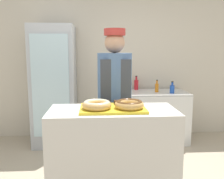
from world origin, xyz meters
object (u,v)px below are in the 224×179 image
object	(u,v)px
donut_light_glaze	(97,104)
bottle_orange	(157,87)
brownie_back_right	(118,102)
chest_freezer	(157,116)
serving_tray	(113,108)
brownie_back_left	(105,102)
beverage_fridge	(54,86)
bottle_red	(136,84)
baker_person	(115,102)
bottle_blue	(172,89)
donut_chocolate_glaze	(129,104)

from	to	relation	value
donut_light_glaze	bottle_orange	xyz separation A→B (m)	(1.01, 1.77, -0.11)
brownie_back_right	chest_freezer	world-z (taller)	brownie_back_right
serving_tray	brownie_back_left	size ratio (longest dim) A/B	7.72
beverage_fridge	chest_freezer	distance (m)	1.79
serving_tray	brownie_back_right	distance (m)	0.17
chest_freezer	bottle_red	xyz separation A→B (m)	(-0.32, 0.25, 0.52)
serving_tray	baker_person	world-z (taller)	baker_person
serving_tray	bottle_orange	world-z (taller)	bottle_orange
brownie_back_left	brownie_back_right	distance (m)	0.13
beverage_fridge	chest_freezer	world-z (taller)	beverage_fridge
beverage_fridge	bottle_blue	xyz separation A→B (m)	(1.91, -0.16, -0.04)
bottle_red	beverage_fridge	bearing A→B (deg)	-169.63
baker_person	serving_tray	bearing A→B (deg)	-96.28
brownie_back_left	brownie_back_right	bearing A→B (deg)	0.00
beverage_fridge	bottle_blue	distance (m)	1.92
donut_light_glaze	beverage_fridge	xyz separation A→B (m)	(-0.68, 1.79, -0.08)
brownie_back_left	brownie_back_right	xyz separation A→B (m)	(0.13, 0.00, 0.00)
serving_tray	brownie_back_left	distance (m)	0.17
brownie_back_left	donut_light_glaze	bearing A→B (deg)	-111.89
brownie_back_left	bottle_red	distance (m)	1.93
baker_person	beverage_fridge	size ratio (longest dim) A/B	0.92
baker_person	bottle_orange	size ratio (longest dim) A/B	8.72
donut_chocolate_glaze	bottle_blue	distance (m)	1.88
serving_tray	brownie_back_left	xyz separation A→B (m)	(-0.07, 0.16, 0.03)
donut_light_glaze	bottle_blue	world-z (taller)	donut_light_glaze
donut_light_glaze	baker_person	world-z (taller)	baker_person
baker_person	bottle_blue	xyz separation A→B (m)	(1.01, 1.03, -0.02)
serving_tray	bottle_orange	bearing A→B (deg)	63.49
donut_chocolate_glaze	bottle_red	bearing A→B (deg)	78.95
donut_chocolate_glaze	beverage_fridge	world-z (taller)	beverage_fridge
serving_tray	baker_person	size ratio (longest dim) A/B	0.35
brownie_back_right	bottle_blue	bearing A→B (deg)	54.63
bottle_red	bottle_orange	size ratio (longest dim) A/B	1.20
brownie_back_left	baker_person	xyz separation A→B (m)	(0.13, 0.39, -0.08)
bottle_red	donut_light_glaze	bearing A→B (deg)	-109.04
baker_person	bottle_red	xyz separation A→B (m)	(0.49, 1.44, 0.00)
baker_person	bottle_blue	size ratio (longest dim) A/B	9.21
bottle_blue	beverage_fridge	bearing A→B (deg)	175.34
serving_tray	baker_person	xyz separation A→B (m)	(0.06, 0.55, -0.05)
baker_person	chest_freezer	bearing A→B (deg)	55.79
serving_tray	bottle_red	size ratio (longest dim) A/B	2.53
beverage_fridge	bottle_blue	size ratio (longest dim) A/B	9.98
baker_person	beverage_fridge	distance (m)	1.49
baker_person	bottle_orange	bearing A→B (deg)	55.75
baker_person	bottle_red	world-z (taller)	baker_person
serving_tray	brownie_back_right	size ratio (longest dim) A/B	7.72
donut_chocolate_glaze	beverage_fridge	size ratio (longest dim) A/B	0.14
brownie_back_right	chest_freezer	xyz separation A→B (m)	(0.80, 1.58, -0.59)
brownie_back_right	baker_person	xyz separation A→B (m)	(-0.01, 0.39, -0.08)
chest_freezer	bottle_orange	world-z (taller)	bottle_orange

